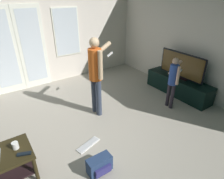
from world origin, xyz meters
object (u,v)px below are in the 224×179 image
at_px(flat_screen_tv, 182,66).
at_px(cup_near_edge, 15,145).
at_px(backpack, 100,165).
at_px(tv_stand, 178,86).
at_px(dvd_remote_slim, 24,154).
at_px(loose_keyboard, 88,145).
at_px(person_adult, 96,71).
at_px(person_child, 173,79).

bearing_deg(flat_screen_tv, cup_near_edge, -175.48).
relative_size(backpack, cup_near_edge, 3.70).
distance_m(backpack, cup_near_edge, 1.17).
xyz_separation_m(tv_stand, flat_screen_tv, (-0.00, 0.00, 0.53)).
bearing_deg(tv_stand, dvd_remote_slim, -172.71).
bearing_deg(backpack, tv_stand, 17.57).
relative_size(loose_keyboard, dvd_remote_slim, 2.70).
xyz_separation_m(backpack, dvd_remote_slim, (-0.86, 0.42, 0.36)).
height_order(backpack, loose_keyboard, backpack).
height_order(tv_stand, flat_screen_tv, flat_screen_tv).
bearing_deg(cup_near_edge, tv_stand, 4.47).
bearing_deg(tv_stand, flat_screen_tv, 114.50).
bearing_deg(person_adult, cup_near_edge, -156.85).
bearing_deg(loose_keyboard, person_child, 1.39).
height_order(person_adult, dvd_remote_slim, person_adult).
xyz_separation_m(person_adult, backpack, (-0.75, -1.32, -0.84)).
xyz_separation_m(flat_screen_tv, backpack, (-2.83, -0.90, -0.63)).
xyz_separation_m(loose_keyboard, cup_near_edge, (-1.03, 0.05, 0.50)).
bearing_deg(dvd_remote_slim, loose_keyboard, 29.57).
height_order(flat_screen_tv, person_adult, person_adult).
bearing_deg(backpack, flat_screen_tv, 17.65).
bearing_deg(person_adult, tv_stand, -11.49).
xyz_separation_m(tv_stand, cup_near_edge, (-3.75, -0.29, 0.30)).
bearing_deg(flat_screen_tv, person_adult, 168.60).
relative_size(tv_stand, person_adult, 1.05).
bearing_deg(loose_keyboard, tv_stand, 7.10).
distance_m(loose_keyboard, cup_near_edge, 1.15).
xyz_separation_m(person_adult, cup_near_edge, (-1.67, -0.72, -0.44)).
relative_size(person_child, cup_near_edge, 11.82).
bearing_deg(person_child, tv_stand, 24.38).
height_order(flat_screen_tv, loose_keyboard, flat_screen_tv).
bearing_deg(cup_near_edge, dvd_remote_slim, -70.06).
height_order(person_child, dvd_remote_slim, person_child).
bearing_deg(cup_near_edge, flat_screen_tv, 4.52).
xyz_separation_m(loose_keyboard, dvd_remote_slim, (-0.97, -0.13, 0.47)).
xyz_separation_m(backpack, cup_near_edge, (-0.92, 0.60, 0.40)).
bearing_deg(flat_screen_tv, loose_keyboard, -172.82).
bearing_deg(dvd_remote_slim, cup_near_edge, 131.68).
bearing_deg(loose_keyboard, flat_screen_tv, 7.18).
height_order(flat_screen_tv, person_child, person_child).
xyz_separation_m(tv_stand, loose_keyboard, (-2.72, -0.34, -0.21)).
distance_m(person_child, loose_keyboard, 2.19).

